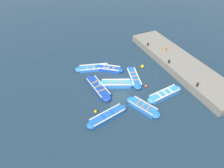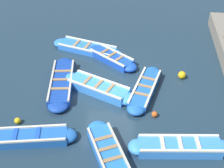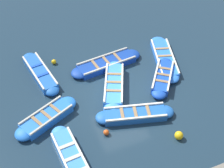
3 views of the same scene
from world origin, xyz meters
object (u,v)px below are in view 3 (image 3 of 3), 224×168
Objects in this scene: boat_drifting at (114,85)px; boat_mid_row at (163,77)px; boat_tucked at (106,63)px; buoy_yellow_far at (179,135)px; boat_far_corner at (73,161)px; buoy_white_drifting at (54,62)px; boat_bow_out at (164,58)px; boat_outer_right at (135,115)px; boat_alongside at (40,73)px; boat_near_quay at (47,118)px; buoy_orange_near at (106,132)px.

boat_drifting reaches higher than boat_mid_row.
buoy_yellow_far is at bearing 11.33° from boat_tucked.
boat_far_corner is 6.29m from buoy_white_drifting.
buoy_white_drifting is at bearing -142.54° from boat_drifting.
boat_tucked is at bearing -102.86° from boat_bow_out.
boat_outer_right is 0.99× the size of boat_drifting.
boat_drifting is at bearing 137.70° from boat_far_corner.
buoy_white_drifting is at bearing 172.81° from boat_far_corner.
boat_outer_right is at bearing 4.74° from boat_drifting.
boat_tucked is 3.42m from boat_alongside.
boat_tucked is 1.39× the size of boat_mid_row.
boat_far_corner is 4.41m from buoy_yellow_far.
boat_near_quay is 4.50m from boat_tucked.
boat_outer_right is 0.88× the size of boat_tucked.
buoy_orange_near is at bearing -53.12° from boat_bow_out.
buoy_yellow_far reaches higher than buoy_white_drifting.
buoy_white_drifting is at bearing -108.91° from boat_bow_out.
buoy_white_drifting is (-6.66, -3.60, -0.05)m from buoy_yellow_far.
boat_drifting is 10.00× the size of buoy_yellow_far.
boat_outer_right is 4.38m from boat_bow_out.
boat_drifting reaches higher than boat_outer_right.
boat_bow_out is at bearing 157.94° from buoy_yellow_far.
boat_drifting is at bearing 37.46° from buoy_white_drifting.
boat_tucked is 2.78m from buoy_white_drifting.
boat_mid_row is at bearing 119.09° from buoy_orange_near.
boat_far_corner is (3.32, -3.02, -0.00)m from boat_drifting.
boat_outer_right is at bearing 71.05° from boat_near_quay.
boat_outer_right is 2.08m from buoy_yellow_far.
boat_near_quay is 3.05m from boat_alongside.
boat_tucked is 16.61× the size of buoy_orange_near.
buoy_orange_near is at bearing 117.16° from boat_far_corner.
boat_mid_row reaches higher than boat_outer_right.
boat_far_corner is at bearing -33.20° from boat_tucked.
boat_far_corner reaches higher than buoy_white_drifting.
boat_bow_out is (-3.06, 3.13, -0.02)m from boat_outer_right.
boat_outer_right is 0.95× the size of boat_alongside.
boat_mid_row is at bearing 118.50° from boat_far_corner.
boat_tucked is 3.10m from boat_bow_out.
buoy_yellow_far is at bearing 35.08° from boat_outer_right.
boat_mid_row is 6.24m from boat_far_corner.
buoy_orange_near is at bearing 51.99° from boat_near_quay.
buoy_yellow_far is (5.46, 1.09, 0.01)m from boat_tucked.
boat_alongside is at bearing -179.15° from boat_far_corner.
boat_tucked is at bearing 81.22° from boat_alongside.
boat_mid_row is 0.73× the size of boat_bow_out.
boat_alongside is 0.93× the size of boat_bow_out.
boat_near_quay reaches higher than boat_alongside.
boat_near_quay is at bearing -108.95° from boat_outer_right.
boat_bow_out is (1.21, 6.40, -0.03)m from boat_alongside.
boat_mid_row is at bearing 162.15° from buoy_yellow_far.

